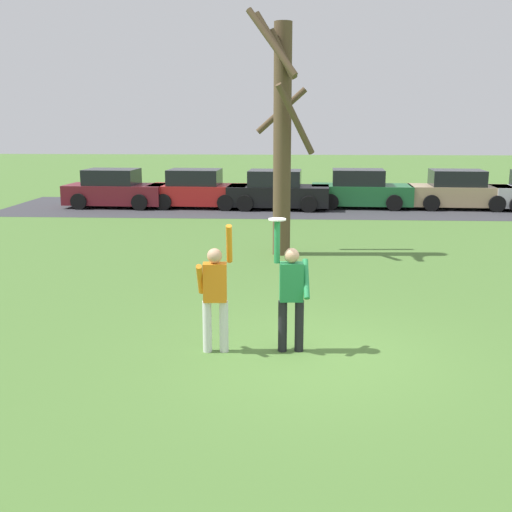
% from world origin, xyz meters
% --- Properties ---
extents(ground_plane, '(120.00, 120.00, 0.00)m').
position_xyz_m(ground_plane, '(0.00, 0.00, 0.00)').
color(ground_plane, '#4C7533').
extents(person_catcher, '(0.55, 0.49, 2.08)m').
position_xyz_m(person_catcher, '(-0.34, 0.19, 0.98)').
color(person_catcher, black).
rests_on(person_catcher, ground_plane).
extents(person_defender, '(0.56, 0.49, 2.04)m').
position_xyz_m(person_defender, '(-1.51, 0.10, 0.98)').
color(person_defender, silver).
rests_on(person_defender, ground_plane).
extents(frisbee_disc, '(0.27, 0.27, 0.02)m').
position_xyz_m(frisbee_disc, '(-0.56, 0.17, 2.09)').
color(frisbee_disc, white).
rests_on(frisbee_disc, person_catcher).
extents(parked_car_maroon, '(4.18, 2.19, 1.59)m').
position_xyz_m(parked_car_maroon, '(-7.77, 16.86, 0.73)').
color(parked_car_maroon, maroon).
rests_on(parked_car_maroon, ground_plane).
extents(parked_car_red, '(4.18, 2.19, 1.59)m').
position_xyz_m(parked_car_red, '(-4.29, 16.91, 0.73)').
color(parked_car_red, red).
rests_on(parked_car_red, ground_plane).
extents(parked_car_black, '(4.18, 2.19, 1.59)m').
position_xyz_m(parked_car_black, '(-0.95, 16.67, 0.73)').
color(parked_car_black, black).
rests_on(parked_car_black, ground_plane).
extents(parked_car_green, '(4.18, 2.19, 1.59)m').
position_xyz_m(parked_car_green, '(2.49, 17.28, 0.73)').
color(parked_car_green, '#1E6633').
rests_on(parked_car_green, ground_plane).
extents(parked_car_tan, '(4.18, 2.19, 1.59)m').
position_xyz_m(parked_car_tan, '(6.51, 17.19, 0.73)').
color(parked_car_tan, tan).
rests_on(parked_car_tan, ground_plane).
extents(parking_strip, '(26.70, 6.40, 0.01)m').
position_xyz_m(parking_strip, '(1.09, 17.05, 0.00)').
color(parking_strip, '#38383D').
rests_on(parking_strip, ground_plane).
extents(bare_tree_tall, '(1.82, 1.71, 6.29)m').
position_xyz_m(bare_tree_tall, '(-0.63, 7.58, 3.26)').
color(bare_tree_tall, brown).
rests_on(bare_tree_tall, ground_plane).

